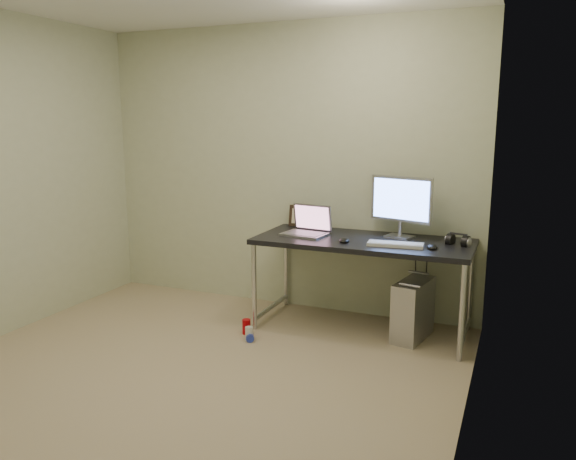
{
  "coord_description": "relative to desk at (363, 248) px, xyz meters",
  "views": [
    {
      "loc": [
        1.96,
        -2.85,
        1.68
      ],
      "look_at": [
        0.34,
        1.03,
        0.85
      ],
      "focal_mm": 35.0,
      "sensor_mm": 36.0,
      "label": 1
    }
  ],
  "objects": [
    {
      "name": "can_red",
      "position": [
        -0.82,
        -0.45,
        -0.62
      ],
      "size": [
        0.08,
        0.08,
        0.12
      ],
      "primitive_type": "cylinder",
      "rotation": [
        0.0,
        0.0,
        0.29
      ],
      "color": "#B7030B",
      "rests_on": "ground"
    },
    {
      "name": "webcam",
      "position": [
        -0.44,
        0.25,
        0.17
      ],
      "size": [
        0.05,
        0.04,
        0.13
      ],
      "rotation": [
        0.0,
        0.0,
        -0.18
      ],
      "color": "silver",
      "rests_on": "desk"
    },
    {
      "name": "wall_back",
      "position": [
        -0.84,
        0.37,
        0.57
      ],
      "size": [
        3.5,
        0.02,
        2.5
      ],
      "primitive_type": "cube",
      "color": "beige",
      "rests_on": "ground"
    },
    {
      "name": "cable_a",
      "position": [
        0.37,
        0.32,
        -0.28
      ],
      "size": [
        0.01,
        0.16,
        0.69
      ],
      "primitive_type": "cylinder",
      "rotation": [
        0.21,
        0.0,
        0.0
      ],
      "color": "black",
      "rests_on": "ground"
    },
    {
      "name": "cable_b",
      "position": [
        0.46,
        0.3,
        -0.3
      ],
      "size": [
        0.02,
        0.11,
        0.71
      ],
      "primitive_type": "cylinder",
      "rotation": [
        0.14,
        0.0,
        0.09
      ],
      "color": "black",
      "rests_on": "ground"
    },
    {
      "name": "mouse_left",
      "position": [
        -0.11,
        -0.16,
        0.1
      ],
      "size": [
        0.1,
        0.14,
        0.04
      ],
      "primitive_type": "ellipsoid",
      "rotation": [
        0.0,
        0.0,
        0.2
      ],
      "color": "black",
      "rests_on": "desk"
    },
    {
      "name": "tower_computer",
      "position": [
        0.42,
        -0.03,
        -0.44
      ],
      "size": [
        0.27,
        0.47,
        0.49
      ],
      "rotation": [
        0.0,
        0.0,
        -0.19
      ],
      "color": "silver",
      "rests_on": "ground"
    },
    {
      "name": "can_blue",
      "position": [
        -0.73,
        -0.56,
        -0.64
      ],
      "size": [
        0.11,
        0.13,
        0.06
      ],
      "primitive_type": "cylinder",
      "rotation": [
        1.57,
        0.0,
        0.52
      ],
      "color": "#293BBA",
      "rests_on": "ground"
    },
    {
      "name": "floor",
      "position": [
        -0.84,
        -1.38,
        -0.68
      ],
      "size": [
        3.5,
        3.5,
        0.0
      ],
      "primitive_type": "plane",
      "color": "tan",
      "rests_on": "ground"
    },
    {
      "name": "can_white",
      "position": [
        -0.73,
        -0.57,
        -0.62
      ],
      "size": [
        0.07,
        0.07,
        0.11
      ],
      "primitive_type": "cylinder",
      "rotation": [
        0.0,
        0.0,
        0.23
      ],
      "color": "silver",
      "rests_on": "ground"
    },
    {
      "name": "picture_frame",
      "position": [
        -0.64,
        0.31,
        0.17
      ],
      "size": [
        0.24,
        0.08,
        0.19
      ],
      "primitive_type": "cube",
      "rotation": [
        -0.21,
        0.0,
        0.07
      ],
      "color": "black",
      "rests_on": "desk"
    },
    {
      "name": "desk",
      "position": [
        0.0,
        0.0,
        0.0
      ],
      "size": [
        1.69,
        0.74,
        0.75
      ],
      "color": "black",
      "rests_on": "ground"
    },
    {
      "name": "laptop",
      "position": [
        -0.48,
        0.01,
        0.13
      ],
      "size": [
        0.38,
        0.33,
        0.24
      ],
      "rotation": [
        0.0,
        0.0,
        -0.14
      ],
      "color": "#B2B1B9",
      "rests_on": "desk"
    },
    {
      "name": "keyboard",
      "position": [
        0.29,
        -0.14,
        0.09
      ],
      "size": [
        0.42,
        0.17,
        0.02
      ],
      "primitive_type": "cube",
      "rotation": [
        0.0,
        0.0,
        0.1
      ],
      "color": "silver",
      "rests_on": "desk"
    },
    {
      "name": "wall_right",
      "position": [
        0.91,
        -1.38,
        0.57
      ],
      "size": [
        0.02,
        3.5,
        2.5
      ],
      "primitive_type": "cube",
      "color": "beige",
      "rests_on": "ground"
    },
    {
      "name": "headphones",
      "position": [
        0.71,
        0.08,
        0.1
      ],
      "size": [
        0.19,
        0.11,
        0.11
      ],
      "rotation": [
        0.0,
        0.0,
        -0.3
      ],
      "color": "black",
      "rests_on": "desk"
    },
    {
      "name": "mouse_right",
      "position": [
        0.55,
        -0.13,
        0.09
      ],
      "size": [
        0.1,
        0.13,
        0.04
      ],
      "primitive_type": "ellipsoid",
      "rotation": [
        0.0,
        0.0,
        0.21
      ],
      "color": "black",
      "rests_on": "desk"
    },
    {
      "name": "monitor",
      "position": [
        0.25,
        0.18,
        0.36
      ],
      "size": [
        0.51,
        0.2,
        0.49
      ],
      "rotation": [
        0.0,
        0.0,
        -0.27
      ],
      "color": "#B2B1B9",
      "rests_on": "desk"
    }
  ]
}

